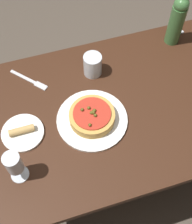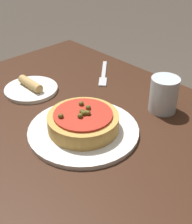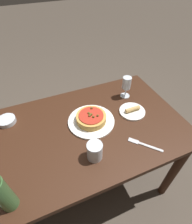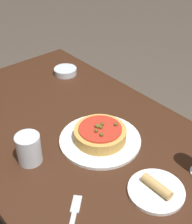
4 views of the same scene
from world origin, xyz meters
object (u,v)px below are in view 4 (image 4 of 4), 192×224
object	(u,v)px
dining_table	(78,152)
fork	(73,220)
water_cup	(29,149)
side_plate	(156,190)
dinner_plate	(100,140)
side_bowl	(65,71)
pizza	(100,133)

from	to	relation	value
dining_table	fork	distance (m)	0.40
water_cup	side_plate	size ratio (longest dim) A/B	0.60
water_cup	dinner_plate	bearing A→B (deg)	-107.63
dinner_plate	side_bowl	world-z (taller)	side_bowl
side_plate	pizza	bearing A→B (deg)	-5.12
dining_table	pizza	xyz separation A→B (m)	(-0.09, -0.03, 0.14)
side_plate	water_cup	bearing A→B (deg)	30.87
side_bowl	dinner_plate	bearing A→B (deg)	157.64
dinner_plate	water_cup	xyz separation A→B (m)	(0.08, 0.24, 0.05)
side_bowl	fork	distance (m)	0.85
dining_table	water_cup	bearing A→B (deg)	94.47
side_bowl	pizza	bearing A→B (deg)	157.64
dinner_plate	side_bowl	size ratio (longest dim) A/B	2.65
dining_table	water_cup	size ratio (longest dim) A/B	12.73
pizza	side_bowl	distance (m)	0.54
fork	dinner_plate	bearing A→B (deg)	-6.08
fork	side_bowl	bearing A→B (deg)	13.05
water_cup	side_bowl	bearing A→B (deg)	-46.94
dining_table	water_cup	distance (m)	0.26
dinner_plate	water_cup	distance (m)	0.26
dinner_plate	side_plate	distance (m)	0.29
dinner_plate	side_plate	size ratio (longest dim) A/B	1.71
dining_table	side_plate	size ratio (longest dim) A/B	7.67
water_cup	side_plate	distance (m)	0.43
dining_table	pizza	bearing A→B (deg)	-160.65
dining_table	side_bowl	world-z (taller)	side_bowl
side_bowl	fork	world-z (taller)	side_bowl
water_cup	pizza	bearing A→B (deg)	-107.63
side_bowl	fork	size ratio (longest dim) A/B	0.70
dinner_plate	dining_table	bearing A→B (deg)	19.35
water_cup	fork	bearing A→B (deg)	173.03
dining_table	dinner_plate	xyz separation A→B (m)	(-0.09, -0.03, 0.11)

